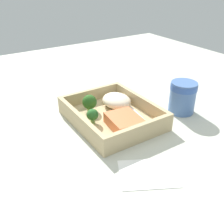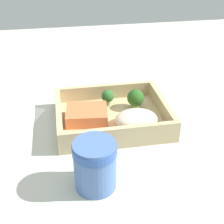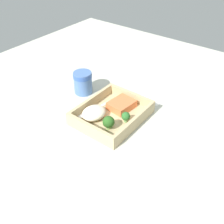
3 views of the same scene
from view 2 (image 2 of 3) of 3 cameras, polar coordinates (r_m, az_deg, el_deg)
ground_plane at (r=73.15cm, az=-0.00°, el=-2.48°), size 160.00×160.00×2.00cm
takeout_tray at (r=72.27cm, az=-0.00°, el=-1.42°), size 25.11×20.51×1.20cm
tray_rim at (r=70.99cm, az=-0.00°, el=0.23°), size 25.11×20.51×3.67cm
salmon_fillet at (r=70.83cm, az=-4.66°, el=-0.38°), size 9.94×8.45×2.79cm
mashed_potatoes at (r=68.10cm, az=4.48°, el=-1.37°), size 9.29×7.74×3.62cm
broccoli_floret_1 at (r=74.63cm, az=4.33°, el=2.54°), size 4.06×4.06×4.82cm
broccoli_floret_2 at (r=75.87cm, az=-0.55°, el=2.88°), size 3.04×3.04×4.01cm
fork at (r=66.35cm, az=2.59°, el=-3.93°), size 15.84×4.50×0.44cm
paper_cup at (r=53.22cm, az=-3.13°, el=-9.26°), size 7.48×7.48×9.10cm
receipt_slip at (r=76.97cm, az=-16.82°, el=-1.12°), size 13.31×14.46×0.24cm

